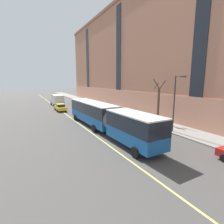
{
  "coord_description": "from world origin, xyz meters",
  "views": [
    {
      "loc": [
        -9.37,
        -15.27,
        6.53
      ],
      "look_at": [
        2.78,
        7.98,
        1.8
      ],
      "focal_mm": 28.0,
      "sensor_mm": 36.0,
      "label": 1
    }
  ],
  "objects_px": {
    "city_bus": "(104,116)",
    "taxi_cab": "(60,107)",
    "parked_car_black_2": "(108,110)",
    "street_tree_far_uptown": "(158,102)",
    "parked_car_darkgray_4": "(92,105)",
    "parked_car_champagne_0": "(143,122)",
    "box_truck": "(57,100)",
    "street_lamp": "(176,98)"
  },
  "relations": [
    {
      "from": "city_bus",
      "to": "taxi_cab",
      "type": "bearing_deg",
      "value": 95.6
    },
    {
      "from": "parked_car_black_2",
      "to": "street_tree_far_uptown",
      "type": "relative_size",
      "value": 0.73
    },
    {
      "from": "parked_car_black_2",
      "to": "parked_car_darkgray_4",
      "type": "distance_m",
      "value": 8.82
    },
    {
      "from": "city_bus",
      "to": "street_tree_far_uptown",
      "type": "distance_m",
      "value": 9.3
    },
    {
      "from": "taxi_cab",
      "to": "parked_car_champagne_0",
      "type": "bearing_deg",
      "value": -68.46
    },
    {
      "from": "box_truck",
      "to": "taxi_cab",
      "type": "bearing_deg",
      "value": -96.05
    },
    {
      "from": "taxi_cab",
      "to": "street_lamp",
      "type": "bearing_deg",
      "value": -67.95
    },
    {
      "from": "box_truck",
      "to": "taxi_cab",
      "type": "relative_size",
      "value": 1.47
    },
    {
      "from": "parked_car_champagne_0",
      "to": "box_truck",
      "type": "distance_m",
      "value": 28.19
    },
    {
      "from": "parked_car_black_2",
      "to": "street_tree_far_uptown",
      "type": "height_order",
      "value": "street_tree_far_uptown"
    },
    {
      "from": "parked_car_black_2",
      "to": "box_truck",
      "type": "xyz_separation_m",
      "value": [
        -6.74,
        16.07,
        0.88
      ]
    },
    {
      "from": "city_bus",
      "to": "box_truck",
      "type": "xyz_separation_m",
      "value": [
        -0.98,
        26.66,
        -0.35
      ]
    },
    {
      "from": "taxi_cab",
      "to": "street_lamp",
      "type": "height_order",
      "value": "street_lamp"
    },
    {
      "from": "street_tree_far_uptown",
      "to": "street_lamp",
      "type": "distance_m",
      "value": 5.18
    },
    {
      "from": "parked_car_champagne_0",
      "to": "street_tree_far_uptown",
      "type": "bearing_deg",
      "value": 14.23
    },
    {
      "from": "taxi_cab",
      "to": "street_lamp",
      "type": "xyz_separation_m",
      "value": [
        9.43,
        -23.28,
        3.64
      ]
    },
    {
      "from": "parked_car_darkgray_4",
      "to": "taxi_cab",
      "type": "xyz_separation_m",
      "value": [
        -7.66,
        -0.75,
        -0.0
      ]
    },
    {
      "from": "parked_car_champagne_0",
      "to": "box_truck",
      "type": "bearing_deg",
      "value": 103.95
    },
    {
      "from": "box_truck",
      "to": "street_lamp",
      "type": "bearing_deg",
      "value": -74.65
    },
    {
      "from": "parked_car_champagne_0",
      "to": "parked_car_darkgray_4",
      "type": "height_order",
      "value": "same"
    },
    {
      "from": "parked_car_darkgray_4",
      "to": "street_tree_far_uptown",
      "type": "height_order",
      "value": "street_tree_far_uptown"
    },
    {
      "from": "city_bus",
      "to": "parked_car_black_2",
      "type": "height_order",
      "value": "city_bus"
    },
    {
      "from": "street_tree_far_uptown",
      "to": "parked_car_black_2",
      "type": "bearing_deg",
      "value": 108.36
    },
    {
      "from": "parked_car_champagne_0",
      "to": "street_tree_far_uptown",
      "type": "distance_m",
      "value": 4.32
    },
    {
      "from": "parked_car_champagne_0",
      "to": "street_lamp",
      "type": "bearing_deg",
      "value": -65.5
    },
    {
      "from": "parked_car_darkgray_4",
      "to": "parked_car_black_2",
      "type": "bearing_deg",
      "value": -90.47
    },
    {
      "from": "parked_car_black_2",
      "to": "street_tree_far_uptown",
      "type": "xyz_separation_m",
      "value": [
        3.46,
        -10.42,
        2.52
      ]
    },
    {
      "from": "parked_car_champagne_0",
      "to": "box_truck",
      "type": "relative_size",
      "value": 0.66
    },
    {
      "from": "parked_car_darkgray_4",
      "to": "street_tree_far_uptown",
      "type": "relative_size",
      "value": 0.71
    },
    {
      "from": "box_truck",
      "to": "street_tree_far_uptown",
      "type": "xyz_separation_m",
      "value": [
        10.19,
        -26.48,
        1.64
      ]
    },
    {
      "from": "street_lamp",
      "to": "parked_car_black_2",
      "type": "bearing_deg",
      "value": 96.93
    },
    {
      "from": "parked_car_darkgray_4",
      "to": "street_lamp",
      "type": "distance_m",
      "value": 24.37
    },
    {
      "from": "parked_car_darkgray_4",
      "to": "street_lamp",
      "type": "xyz_separation_m",
      "value": [
        1.77,
        -24.03,
        3.64
      ]
    },
    {
      "from": "city_bus",
      "to": "street_lamp",
      "type": "relative_size",
      "value": 2.85
    },
    {
      "from": "box_truck",
      "to": "parked_car_black_2",
      "type": "bearing_deg",
      "value": -67.25
    },
    {
      "from": "parked_car_black_2",
      "to": "street_lamp",
      "type": "distance_m",
      "value": 15.75
    },
    {
      "from": "parked_car_black_2",
      "to": "street_tree_far_uptown",
      "type": "bearing_deg",
      "value": -71.64
    },
    {
      "from": "parked_car_black_2",
      "to": "box_truck",
      "type": "bearing_deg",
      "value": 112.75
    },
    {
      "from": "taxi_cab",
      "to": "street_lamp",
      "type": "relative_size",
      "value": 0.66
    },
    {
      "from": "box_truck",
      "to": "street_lamp",
      "type": "height_order",
      "value": "street_lamp"
    },
    {
      "from": "taxi_cab",
      "to": "street_tree_far_uptown",
      "type": "height_order",
      "value": "street_tree_far_uptown"
    },
    {
      "from": "parked_car_darkgray_4",
      "to": "taxi_cab",
      "type": "relative_size",
      "value": 1.01
    }
  ]
}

